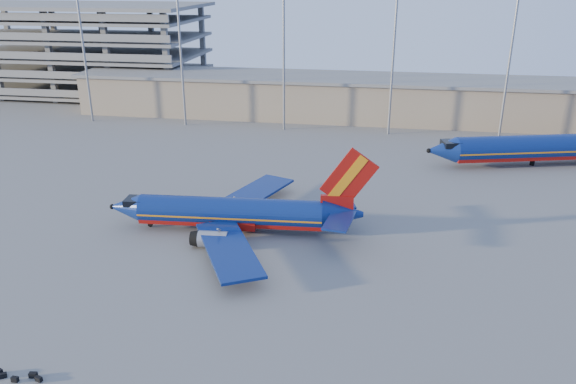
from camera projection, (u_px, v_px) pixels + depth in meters
name	position (u px, v px, depth m)	size (l,w,h in m)	color
ground	(258.00, 231.00, 66.09)	(220.00, 220.00, 0.00)	slate
terminal_building	(365.00, 97.00, 116.20)	(122.00, 16.00, 8.50)	gray
parking_garage	(78.00, 45.00, 139.53)	(62.00, 32.00, 21.40)	slate
light_mast_row	(338.00, 37.00, 101.15)	(101.60, 1.60, 28.65)	gray
aircraft_main	(237.00, 213.00, 65.35)	(31.40, 30.14, 10.63)	navy
aircraft_second	(541.00, 147.00, 87.85)	(36.70, 17.85, 12.71)	navy
luggage_pile	(17.00, 376.00, 41.98)	(3.95, 1.02, 0.51)	black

